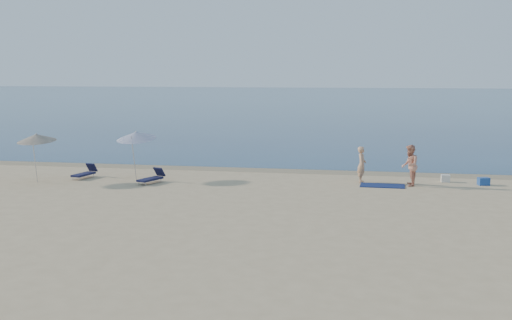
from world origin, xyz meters
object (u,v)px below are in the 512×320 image
at_px(person_left, 362,165).
at_px(blue_cooler, 484,181).
at_px(person_right, 410,165).
at_px(umbrella_near, 136,136).

bearing_deg(person_left, blue_cooler, -82.61).
relative_size(person_right, umbrella_near, 0.76).
xyz_separation_m(person_left, umbrella_near, (-10.47, -1.08, 1.25)).
distance_m(person_left, umbrella_near, 10.60).
relative_size(person_left, umbrella_near, 0.68).
xyz_separation_m(person_right, umbrella_near, (-12.59, -0.56, 1.16)).
bearing_deg(person_right, umbrella_near, -84.35).
height_order(person_left, person_right, person_right).
xyz_separation_m(person_left, blue_cooler, (5.42, 0.29, -0.66)).
bearing_deg(person_right, blue_cooler, 107.04).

